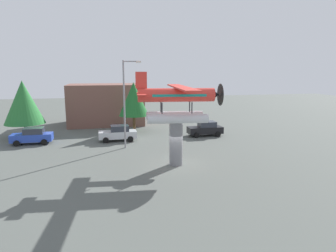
{
  "coord_description": "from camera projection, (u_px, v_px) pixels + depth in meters",
  "views": [
    {
      "loc": [
        -5.95,
        -23.15,
        7.67
      ],
      "look_at": [
        0.0,
        3.0,
        2.78
      ],
      "focal_mm": 31.62,
      "sensor_mm": 36.0,
      "label": 1
    }
  ],
  "objects": [
    {
      "name": "ground_plane",
      "position": [
        176.0,
        165.0,
        24.88
      ],
      "size": [
        140.0,
        140.0,
        0.0
      ],
      "primitive_type": "plane",
      "color": "#515651"
    },
    {
      "name": "display_pedestal",
      "position": [
        176.0,
        143.0,
        24.55
      ],
      "size": [
        1.1,
        1.1,
        3.7
      ],
      "primitive_type": "cylinder",
      "color": "slate",
      "rests_on": "ground"
    },
    {
      "name": "floatplane_monument",
      "position": [
        178.0,
        101.0,
        23.93
      ],
      "size": [
        7.03,
        10.46,
        4.0
      ],
      "rotation": [
        0.0,
        0.0,
        -0.11
      ],
      "color": "silver",
      "rests_on": "display_pedestal"
    },
    {
      "name": "car_near_blue",
      "position": [
        32.0,
        136.0,
        31.98
      ],
      "size": [
        4.2,
        2.02,
        1.76
      ],
      "rotation": [
        0.0,
        0.0,
        3.14
      ],
      "color": "#2847B7",
      "rests_on": "ground"
    },
    {
      "name": "car_mid_silver",
      "position": [
        118.0,
        133.0,
        33.43
      ],
      "size": [
        4.2,
        2.02,
        1.76
      ],
      "rotation": [
        0.0,
        0.0,
        3.14
      ],
      "color": "silver",
      "rests_on": "ground"
    },
    {
      "name": "car_far_black",
      "position": [
        205.0,
        129.0,
        36.04
      ],
      "size": [
        4.2,
        2.02,
        1.76
      ],
      "rotation": [
        0.0,
        0.0,
        3.14
      ],
      "color": "black",
      "rests_on": "ground"
    },
    {
      "name": "streetlight_primary",
      "position": [
        126.0,
        99.0,
        29.57
      ],
      "size": [
        1.84,
        0.28,
        8.82
      ],
      "color": "gray",
      "rests_on": "ground"
    },
    {
      "name": "storefront_building",
      "position": [
        106.0,
        104.0,
        44.3
      ],
      "size": [
        10.74,
        7.68,
        5.91
      ],
      "primitive_type": "cube",
      "color": "brown",
      "rests_on": "ground"
    },
    {
      "name": "tree_west",
      "position": [
        23.0,
        102.0,
        34.61
      ],
      "size": [
        4.58,
        4.58,
        6.73
      ],
      "color": "brown",
      "rests_on": "ground"
    },
    {
      "name": "tree_east",
      "position": [
        134.0,
        99.0,
        37.52
      ],
      "size": [
        3.83,
        3.83,
        6.44
      ],
      "color": "brown",
      "rests_on": "ground"
    }
  ]
}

